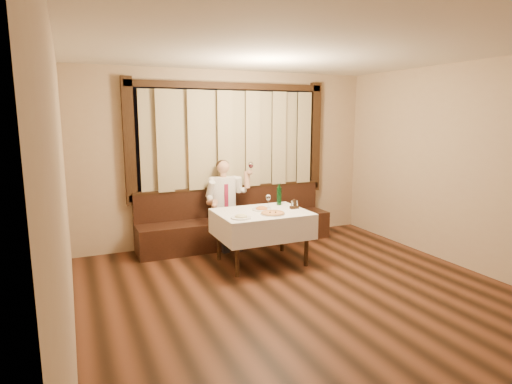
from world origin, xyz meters
name	(u,v)px	position (x,y,z in m)	size (l,w,h in m)	color
room	(286,164)	(0.00, 0.97, 1.50)	(5.01, 6.01, 2.81)	black
banquette	(236,225)	(0.00, 2.72, 0.31)	(3.20, 0.61, 0.94)	black
dining_table	(262,219)	(0.00, 1.70, 0.65)	(1.27, 0.97, 0.76)	black
pizza	(273,213)	(0.06, 1.47, 0.77)	(0.34, 0.34, 0.04)	white
pasta_red	(262,207)	(0.03, 1.78, 0.79)	(0.28, 0.28, 0.09)	white
pasta_cream	(241,215)	(-0.42, 1.44, 0.79)	(0.27, 0.27, 0.09)	white
green_bottle	(279,196)	(0.42, 1.99, 0.90)	(0.07, 0.07, 0.33)	#0F461A
table_wine_glass	(268,198)	(0.18, 1.87, 0.90)	(0.08, 0.08, 0.20)	white
cruet_caddy	(294,205)	(0.50, 1.67, 0.80)	(0.13, 0.06, 0.14)	black
seated_man	(226,197)	(-0.20, 2.63, 0.81)	(0.76, 0.57, 1.39)	black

